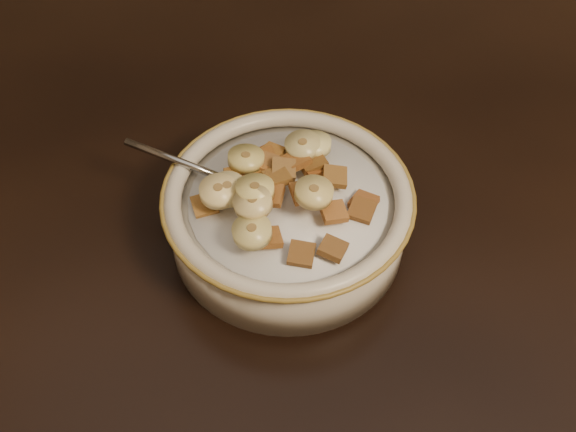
{
  "coord_description": "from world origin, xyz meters",
  "views": [
    {
      "loc": [
        -0.13,
        -0.39,
        1.26
      ],
      "look_at": [
        -0.14,
        0.01,
        0.78
      ],
      "focal_mm": 45.0,
      "sensor_mm": 36.0,
      "label": 1
    }
  ],
  "objects_px": {
    "table": "(438,260)",
    "chair": "(259,23)",
    "spoon": "(252,189)",
    "cereal_bowl": "(288,220)"
  },
  "relations": [
    {
      "from": "cereal_bowl",
      "to": "table",
      "type": "bearing_deg",
      "value": -3.41
    },
    {
      "from": "table",
      "to": "cereal_bowl",
      "type": "relative_size",
      "value": 6.88
    },
    {
      "from": "chair",
      "to": "cereal_bowl",
      "type": "height_order",
      "value": "chair"
    },
    {
      "from": "table",
      "to": "chair",
      "type": "xyz_separation_m",
      "value": [
        -0.2,
        0.72,
        -0.25
      ]
    },
    {
      "from": "table",
      "to": "spoon",
      "type": "xyz_separation_m",
      "value": [
        -0.17,
        0.02,
        0.07
      ]
    },
    {
      "from": "table",
      "to": "chair",
      "type": "distance_m",
      "value": 0.79
    },
    {
      "from": "table",
      "to": "cereal_bowl",
      "type": "height_order",
      "value": "cereal_bowl"
    },
    {
      "from": "table",
      "to": "spoon",
      "type": "distance_m",
      "value": 0.18
    },
    {
      "from": "chair",
      "to": "cereal_bowl",
      "type": "bearing_deg",
      "value": -77.01
    },
    {
      "from": "spoon",
      "to": "table",
      "type": "bearing_deg",
      "value": 101.95
    }
  ]
}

